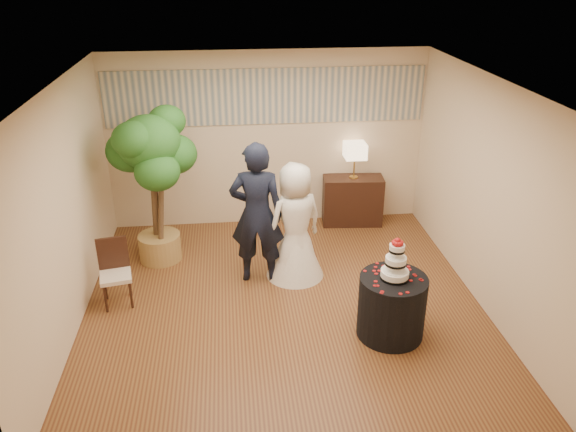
{
  "coord_description": "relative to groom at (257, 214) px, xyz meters",
  "views": [
    {
      "loc": [
        -0.6,
        -6.02,
        4.08
      ],
      "look_at": [
        0.1,
        0.4,
        1.05
      ],
      "focal_mm": 35.0,
      "sensor_mm": 36.0,
      "label": 1
    }
  ],
  "objects": [
    {
      "name": "mural_border",
      "position": [
        0.28,
        1.82,
        1.12
      ],
      "size": [
        4.9,
        0.02,
        0.85
      ],
      "primitive_type": "cube",
      "color": "#A5A496",
      "rests_on": "wall_back"
    },
    {
      "name": "wedding_cake",
      "position": [
        1.46,
        -1.42,
        0.03
      ],
      "size": [
        0.32,
        0.32,
        0.51
      ],
      "primitive_type": null,
      "color": "white",
      "rests_on": "cake_table"
    },
    {
      "name": "ficus_tree",
      "position": [
        -1.39,
        0.7,
        0.16
      ],
      "size": [
        1.37,
        1.37,
        2.27
      ],
      "primitive_type": null,
      "rotation": [
        0.0,
        0.0,
        -2.83
      ],
      "color": "#255F1F",
      "rests_on": "floor"
    },
    {
      "name": "table_lamp",
      "position": [
        1.65,
        1.6,
        0.11
      ],
      "size": [
        0.33,
        0.33,
        0.58
      ],
      "primitive_type": null,
      "color": "beige",
      "rests_on": "console"
    },
    {
      "name": "ceiling",
      "position": [
        0.28,
        -0.66,
        1.82
      ],
      "size": [
        5.0,
        5.0,
        0.0
      ],
      "primitive_type": "cube",
      "color": "white",
      "rests_on": "wall_back"
    },
    {
      "name": "wall_right",
      "position": [
        2.78,
        -0.66,
        0.42
      ],
      "size": [
        0.06,
        5.0,
        2.8
      ],
      "primitive_type": "cube",
      "color": "beige",
      "rests_on": "ground"
    },
    {
      "name": "console",
      "position": [
        1.65,
        1.6,
        -0.58
      ],
      "size": [
        0.99,
        0.51,
        0.8
      ],
      "primitive_type": "cube",
      "rotation": [
        0.0,
        0.0,
        -0.08
      ],
      "color": "black",
      "rests_on": "floor"
    },
    {
      "name": "groom",
      "position": [
        0.0,
        0.0,
        0.0
      ],
      "size": [
        0.78,
        0.57,
        1.96
      ],
      "primitive_type": "imported",
      "rotation": [
        0.0,
        0.0,
        3.0
      ],
      "color": "black",
      "rests_on": "floor"
    },
    {
      "name": "wall_left",
      "position": [
        -2.22,
        -0.66,
        0.42
      ],
      "size": [
        0.06,
        5.0,
        2.8
      ],
      "primitive_type": "cube",
      "color": "beige",
      "rests_on": "ground"
    },
    {
      "name": "bride",
      "position": [
        0.51,
        0.04,
        -0.16
      ],
      "size": [
        1.05,
        1.05,
        1.64
      ],
      "primitive_type": "imported",
      "rotation": [
        0.0,
        0.0,
        3.54
      ],
      "color": "white",
      "rests_on": "floor"
    },
    {
      "name": "cake_table",
      "position": [
        1.46,
        -1.42,
        -0.6
      ],
      "size": [
        0.98,
        0.98,
        0.76
      ],
      "primitive_type": "cylinder",
      "rotation": [
        0.0,
        0.0,
        -0.31
      ],
      "color": "black",
      "rests_on": "floor"
    },
    {
      "name": "floor",
      "position": [
        0.28,
        -0.66,
        -0.98
      ],
      "size": [
        5.0,
        5.0,
        0.0
      ],
      "primitive_type": "cube",
      "color": "brown",
      "rests_on": "ground"
    },
    {
      "name": "wall_front",
      "position": [
        0.28,
        -3.16,
        0.42
      ],
      "size": [
        5.0,
        0.06,
        2.8
      ],
      "primitive_type": "cube",
      "color": "beige",
      "rests_on": "ground"
    },
    {
      "name": "side_chair",
      "position": [
        -1.82,
        -0.42,
        -0.55
      ],
      "size": [
        0.47,
        0.49,
        0.87
      ],
      "primitive_type": null,
      "rotation": [
        0.0,
        0.0,
        0.2
      ],
      "color": "black",
      "rests_on": "floor"
    },
    {
      "name": "wall_back",
      "position": [
        0.28,
        1.84,
        0.42
      ],
      "size": [
        5.0,
        0.06,
        2.8
      ],
      "primitive_type": "cube",
      "color": "beige",
      "rests_on": "ground"
    }
  ]
}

